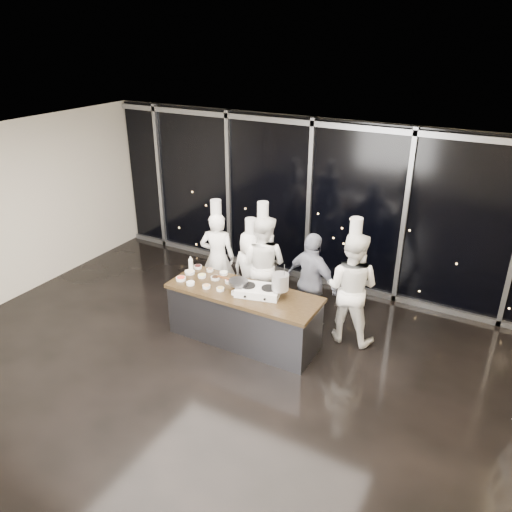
{
  "coord_description": "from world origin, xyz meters",
  "views": [
    {
      "loc": [
        3.49,
        -4.99,
        4.66
      ],
      "look_at": [
        0.06,
        1.2,
        1.4
      ],
      "focal_mm": 35.0,
      "sensor_mm": 36.0,
      "label": 1
    }
  ],
  "objects_px": {
    "stove": "(258,290)",
    "chef_right": "(351,287)",
    "chef_far_left": "(218,257)",
    "demo_counter": "(244,316)",
    "frying_pan": "(238,282)",
    "chef_left": "(251,270)",
    "chef_center": "(263,264)",
    "guest": "(312,282)",
    "stock_pot": "(280,282)"
  },
  "relations": [
    {
      "from": "demo_counter",
      "to": "frying_pan",
      "type": "distance_m",
      "value": 0.62
    },
    {
      "from": "stove",
      "to": "frying_pan",
      "type": "xyz_separation_m",
      "value": [
        -0.32,
        -0.07,
        0.1
      ]
    },
    {
      "from": "frying_pan",
      "to": "chef_center",
      "type": "bearing_deg",
      "value": 82.1
    },
    {
      "from": "frying_pan",
      "to": "chef_far_left",
      "type": "relative_size",
      "value": 0.29
    },
    {
      "from": "demo_counter",
      "to": "chef_left",
      "type": "distance_m",
      "value": 1.06
    },
    {
      "from": "frying_pan",
      "to": "chef_right",
      "type": "relative_size",
      "value": 0.27
    },
    {
      "from": "chef_far_left",
      "to": "stove",
      "type": "bearing_deg",
      "value": 126.28
    },
    {
      "from": "stove",
      "to": "guest",
      "type": "distance_m",
      "value": 1.01
    },
    {
      "from": "stove",
      "to": "chef_far_left",
      "type": "height_order",
      "value": "chef_far_left"
    },
    {
      "from": "demo_counter",
      "to": "chef_center",
      "type": "bearing_deg",
      "value": 100.55
    },
    {
      "from": "stove",
      "to": "chef_far_left",
      "type": "relative_size",
      "value": 0.38
    },
    {
      "from": "stove",
      "to": "guest",
      "type": "relative_size",
      "value": 0.44
    },
    {
      "from": "chef_right",
      "to": "stock_pot",
      "type": "bearing_deg",
      "value": 41.22
    },
    {
      "from": "frying_pan",
      "to": "chef_far_left",
      "type": "xyz_separation_m",
      "value": [
        -1.0,
        0.95,
        -0.18
      ]
    },
    {
      "from": "stove",
      "to": "frying_pan",
      "type": "distance_m",
      "value": 0.35
    },
    {
      "from": "chef_center",
      "to": "frying_pan",
      "type": "bearing_deg",
      "value": 92.38
    },
    {
      "from": "stock_pot",
      "to": "guest",
      "type": "xyz_separation_m",
      "value": [
        0.2,
        0.78,
        -0.32
      ]
    },
    {
      "from": "frying_pan",
      "to": "chef_left",
      "type": "relative_size",
      "value": 0.32
    },
    {
      "from": "stove",
      "to": "chef_left",
      "type": "distance_m",
      "value": 1.13
    },
    {
      "from": "stove",
      "to": "guest",
      "type": "xyz_separation_m",
      "value": [
        0.53,
        0.85,
        -0.11
      ]
    },
    {
      "from": "chef_center",
      "to": "guest",
      "type": "height_order",
      "value": "chef_center"
    },
    {
      "from": "chef_center",
      "to": "chef_right",
      "type": "distance_m",
      "value": 1.63
    },
    {
      "from": "chef_left",
      "to": "chef_far_left",
      "type": "bearing_deg",
      "value": 4.95
    },
    {
      "from": "chef_center",
      "to": "stock_pot",
      "type": "bearing_deg",
      "value": 127.78
    },
    {
      "from": "stock_pot",
      "to": "chef_far_left",
      "type": "height_order",
      "value": "chef_far_left"
    },
    {
      "from": "stove",
      "to": "chef_left",
      "type": "xyz_separation_m",
      "value": [
        -0.64,
        0.9,
        -0.2
      ]
    },
    {
      "from": "demo_counter",
      "to": "stock_pot",
      "type": "relative_size",
      "value": 9.59
    },
    {
      "from": "chef_far_left",
      "to": "demo_counter",
      "type": "bearing_deg",
      "value": 119.58
    },
    {
      "from": "guest",
      "to": "chef_right",
      "type": "relative_size",
      "value": 0.81
    },
    {
      "from": "demo_counter",
      "to": "chef_far_left",
      "type": "bearing_deg",
      "value": 139.72
    },
    {
      "from": "stove",
      "to": "chef_right",
      "type": "relative_size",
      "value": 0.36
    },
    {
      "from": "frying_pan",
      "to": "chef_right",
      "type": "distance_m",
      "value": 1.78
    },
    {
      "from": "chef_far_left",
      "to": "stock_pot",
      "type": "bearing_deg",
      "value": 133.89
    },
    {
      "from": "guest",
      "to": "chef_right",
      "type": "bearing_deg",
      "value": -163.73
    },
    {
      "from": "chef_left",
      "to": "guest",
      "type": "xyz_separation_m",
      "value": [
        1.18,
        -0.06,
        0.09
      ]
    },
    {
      "from": "chef_center",
      "to": "chef_left",
      "type": "bearing_deg",
      "value": 5.34
    },
    {
      "from": "stock_pot",
      "to": "chef_far_left",
      "type": "bearing_deg",
      "value": 154.02
    },
    {
      "from": "stock_pot",
      "to": "chef_right",
      "type": "height_order",
      "value": "chef_right"
    },
    {
      "from": "frying_pan",
      "to": "stove",
      "type": "bearing_deg",
      "value": -1.1
    },
    {
      "from": "chef_left",
      "to": "chef_right",
      "type": "xyz_separation_m",
      "value": [
        1.84,
        -0.06,
        0.17
      ]
    },
    {
      "from": "stove",
      "to": "chef_right",
      "type": "height_order",
      "value": "chef_right"
    },
    {
      "from": "stove",
      "to": "chef_left",
      "type": "height_order",
      "value": "chef_left"
    },
    {
      "from": "frying_pan",
      "to": "chef_left",
      "type": "bearing_deg",
      "value": 94.25
    },
    {
      "from": "guest",
      "to": "chef_center",
      "type": "bearing_deg",
      "value": 11.12
    },
    {
      "from": "chef_left",
      "to": "guest",
      "type": "distance_m",
      "value": 1.18
    },
    {
      "from": "chef_far_left",
      "to": "guest",
      "type": "relative_size",
      "value": 1.15
    },
    {
      "from": "guest",
      "to": "demo_counter",
      "type": "bearing_deg",
      "value": 64.71
    },
    {
      "from": "chef_left",
      "to": "chef_center",
      "type": "relative_size",
      "value": 0.85
    },
    {
      "from": "frying_pan",
      "to": "chef_far_left",
      "type": "distance_m",
      "value": 1.39
    },
    {
      "from": "chef_right",
      "to": "chef_left",
      "type": "bearing_deg",
      "value": -2.72
    }
  ]
}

